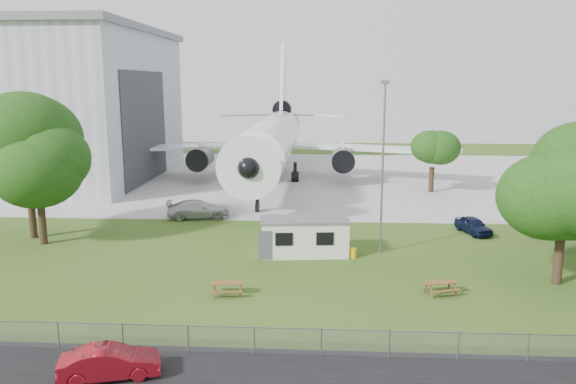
# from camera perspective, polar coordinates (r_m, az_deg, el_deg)

# --- Properties ---
(ground) EXTENTS (160.00, 160.00, 0.00)m
(ground) POSITION_cam_1_polar(r_m,az_deg,el_deg) (35.07, -3.24, -8.94)
(ground) COLOR #496724
(concrete_apron) EXTENTS (120.00, 46.00, 0.03)m
(concrete_apron) POSITION_cam_1_polar(r_m,az_deg,el_deg) (71.83, 0.20, 1.51)
(concrete_apron) COLOR #B7B7B2
(concrete_apron) RESTS_ON ground
(airliner) EXTENTS (46.36, 47.73, 17.69)m
(airliner) POSITION_cam_1_polar(r_m,az_deg,el_deg) (69.15, -1.55, 5.52)
(airliner) COLOR white
(airliner) RESTS_ON ground
(site_cabin) EXTENTS (6.87, 3.33, 2.62)m
(site_cabin) POSITION_cam_1_polar(r_m,az_deg,el_deg) (39.66, 1.71, -4.55)
(site_cabin) COLOR silver
(site_cabin) RESTS_ON ground
(picnic_west) EXTENTS (1.95, 1.68, 0.76)m
(picnic_west) POSITION_cam_1_polar(r_m,az_deg,el_deg) (32.94, -6.17, -10.35)
(picnic_west) COLOR brown
(picnic_west) RESTS_ON ground
(picnic_east) EXTENTS (2.16, 1.95, 0.76)m
(picnic_east) POSITION_cam_1_polar(r_m,az_deg,el_deg) (34.02, 15.20, -9.98)
(picnic_east) COLOR brown
(picnic_east) RESTS_ON ground
(fence) EXTENTS (58.00, 0.04, 1.30)m
(fence) POSITION_cam_1_polar(r_m,az_deg,el_deg) (26.43, -5.68, -15.99)
(fence) COLOR gray
(fence) RESTS_ON ground
(lamp_mast) EXTENTS (0.16, 0.16, 12.00)m
(lamp_mast) POSITION_cam_1_polar(r_m,az_deg,el_deg) (39.61, 9.58, 2.23)
(lamp_mast) COLOR slate
(lamp_mast) RESTS_ON ground
(tree_west_big) EXTENTS (8.31, 8.31, 11.98)m
(tree_west_big) POSITION_cam_1_polar(r_m,az_deg,el_deg) (47.21, -25.14, 4.96)
(tree_west_big) COLOR #382619
(tree_west_big) RESTS_ON ground
(tree_west_small) EXTENTS (7.41, 7.41, 9.79)m
(tree_west_small) POSITION_cam_1_polar(r_m,az_deg,el_deg) (45.22, -24.12, 2.60)
(tree_west_small) COLOR #382619
(tree_west_small) RESTS_ON ground
(tree_east_front) EXTENTS (7.42, 7.42, 9.14)m
(tree_east_front) POSITION_cam_1_polar(r_m,az_deg,el_deg) (36.79, 26.28, -0.38)
(tree_east_front) COLOR #382619
(tree_east_front) RESTS_ON ground
(tree_far_apron) EXTENTS (5.15, 5.15, 7.33)m
(tree_far_apron) POSITION_cam_1_polar(r_m,az_deg,el_deg) (63.55, 14.50, 4.20)
(tree_far_apron) COLOR #382619
(tree_far_apron) RESTS_ON ground
(car_centre_sedan) EXTENTS (4.30, 2.46, 1.34)m
(car_centre_sedan) POSITION_cam_1_polar(r_m,az_deg,el_deg) (25.21, -17.64, -16.20)
(car_centre_sedan) COLOR maroon
(car_centre_sedan) RESTS_ON ground
(car_ne_hatch) EXTENTS (2.63, 4.15, 1.32)m
(car_ne_hatch) POSITION_cam_1_polar(r_m,az_deg,el_deg) (47.61, 18.31, -3.26)
(car_ne_hatch) COLOR black
(car_ne_hatch) RESTS_ON ground
(car_ne_sedan) EXTENTS (2.13, 4.15, 1.30)m
(car_ne_sedan) POSITION_cam_1_polar(r_m,az_deg,el_deg) (49.79, 23.77, -3.04)
(car_ne_sedan) COLOR black
(car_ne_sedan) RESTS_ON ground
(car_apron_van) EXTENTS (5.80, 3.07, 1.60)m
(car_apron_van) POSITION_cam_1_polar(r_m,az_deg,el_deg) (50.88, -9.10, -1.75)
(car_apron_van) COLOR #B4B7BC
(car_apron_van) RESTS_ON ground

